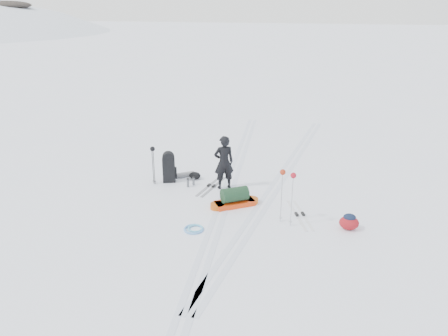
{
  "coord_description": "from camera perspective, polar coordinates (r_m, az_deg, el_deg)",
  "views": [
    {
      "loc": [
        2.44,
        -10.96,
        5.33
      ],
      "look_at": [
        -0.03,
        0.09,
        0.95
      ],
      "focal_mm": 35.0,
      "sensor_mm": 36.0,
      "label": 1
    }
  ],
  "objects": [
    {
      "name": "stuff_sack",
      "position": [
        13.86,
        -3.83,
        -1.0
      ],
      "size": [
        0.4,
        0.32,
        0.23
      ],
      "rotation": [
        0.0,
        0.0,
        0.12
      ],
      "color": "black",
      "rests_on": "ground"
    },
    {
      "name": "touring_skis_grey",
      "position": [
        13.31,
        -1.69,
        -2.39
      ],
      "size": [
        0.57,
        1.66,
        0.06
      ],
      "rotation": [
        0.0,
        0.0,
        1.37
      ],
      "color": "#94969C",
      "rests_on": "ground"
    },
    {
      "name": "ski_poles_black",
      "position": [
        13.33,
        -9.3,
        1.89
      ],
      "size": [
        0.16,
        0.15,
        1.21
      ],
      "rotation": [
        0.0,
        0.0,
        0.26
      ],
      "color": "black",
      "rests_on": "ground"
    },
    {
      "name": "rope_coil",
      "position": [
        10.92,
        -3.9,
        -7.92
      ],
      "size": [
        0.65,
        0.65,
        0.06
      ],
      "rotation": [
        0.0,
        0.0,
        -0.38
      ],
      "color": "#5D9EE3",
      "rests_on": "ground"
    },
    {
      "name": "pulk_sled",
      "position": [
        12.04,
        1.39,
        -4.05
      ],
      "size": [
        1.39,
        1.1,
        0.54
      ],
      "rotation": [
        0.0,
        0.0,
        0.58
      ],
      "color": "red",
      "rests_on": "ground"
    },
    {
      "name": "ski_poles_silver",
      "position": [
        10.8,
        8.32,
        -1.55
      ],
      "size": [
        0.41,
        0.31,
        1.44
      ],
      "rotation": [
        0.0,
        0.0,
        -0.37
      ],
      "color": "#ABACB2",
      "rests_on": "ground"
    },
    {
      "name": "ski_tracks",
      "position": [
        13.11,
        3.52,
        -2.87
      ],
      "size": [
        3.38,
        17.97,
        0.01
      ],
      "color": "silver",
      "rests_on": "ground"
    },
    {
      "name": "expedition_rucksack",
      "position": [
        13.66,
        -6.95,
        0.06
      ],
      "size": [
        0.89,
        0.89,
        0.98
      ],
      "rotation": [
        0.0,
        0.0,
        0.32
      ],
      "color": "black",
      "rests_on": "ground"
    },
    {
      "name": "small_daypack",
      "position": [
        11.29,
        16.03,
        -6.78
      ],
      "size": [
        0.56,
        0.47,
        0.42
      ],
      "rotation": [
        0.0,
        0.0,
        -0.24
      ],
      "color": "maroon",
      "rests_on": "ground"
    },
    {
      "name": "ground",
      "position": [
        12.43,
        0.07,
        -4.24
      ],
      "size": [
        200.0,
        200.0,
        0.0
      ],
      "primitive_type": "plane",
      "color": "white",
      "rests_on": "ground"
    },
    {
      "name": "thermos_pair",
      "position": [
        13.35,
        -4.38,
        -1.82
      ],
      "size": [
        0.21,
        0.26,
        0.28
      ],
      "rotation": [
        0.0,
        0.0,
        0.17
      ],
      "color": "#54575B",
      "rests_on": "ground"
    },
    {
      "name": "touring_skis_white",
      "position": [
        11.76,
        9.86,
        -6.06
      ],
      "size": [
        0.84,
        1.73,
        0.06
      ],
      "rotation": [
        0.0,
        0.0,
        -1.22
      ],
      "color": "silver",
      "rests_on": "ground"
    },
    {
      "name": "skier",
      "position": [
        12.92,
        -0.02,
        0.73
      ],
      "size": [
        0.71,
        0.63,
        1.64
      ],
      "primitive_type": "imported",
      "rotation": [
        0.0,
        0.0,
        3.62
      ],
      "color": "black",
      "rests_on": "ground"
    }
  ]
}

